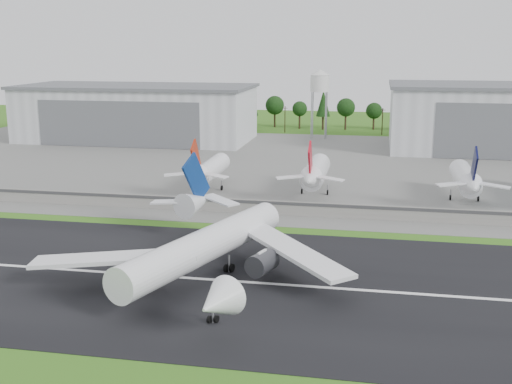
% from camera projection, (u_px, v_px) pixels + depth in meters
% --- Properties ---
extents(ground, '(600.00, 600.00, 0.00)m').
position_uv_depth(ground, '(239.00, 306.00, 100.49)').
color(ground, '#3C6818').
rests_on(ground, ground).
extents(runway, '(320.00, 60.00, 0.10)m').
position_uv_depth(runway, '(251.00, 283.00, 110.04)').
color(runway, black).
rests_on(runway, ground).
extents(runway_centerline, '(220.00, 1.00, 0.02)m').
position_uv_depth(runway_centerline, '(251.00, 282.00, 110.03)').
color(runway_centerline, white).
rests_on(runway_centerline, runway).
extents(apron, '(320.00, 150.00, 0.10)m').
position_uv_depth(apron, '(315.00, 166.00, 215.28)').
color(apron, slate).
rests_on(apron, ground).
extents(blast_fence, '(240.00, 0.61, 3.50)m').
position_uv_depth(blast_fence, '(288.00, 208.00, 152.68)').
color(blast_fence, gray).
rests_on(blast_fence, ground).
extents(hangar_west, '(97.00, 44.00, 23.20)m').
position_uv_depth(hangar_west, '(137.00, 113.00, 270.29)').
color(hangar_west, silver).
rests_on(hangar_west, ground).
extents(water_tower, '(8.40, 8.40, 29.40)m').
position_uv_depth(water_tower, '(320.00, 81.00, 272.84)').
color(water_tower, '#99999E').
rests_on(water_tower, ground).
extents(utility_poles, '(230.00, 3.00, 12.00)m').
position_uv_depth(utility_poles, '(333.00, 134.00, 291.83)').
color(utility_poles, black).
rests_on(utility_poles, ground).
extents(treeline, '(320.00, 16.00, 22.00)m').
position_uv_depth(treeline, '(335.00, 129.00, 306.18)').
color(treeline, black).
rests_on(treeline, ground).
extents(main_airliner, '(54.19, 57.65, 18.17)m').
position_uv_depth(main_airliner, '(205.00, 254.00, 110.03)').
color(main_airliner, white).
rests_on(main_airliner, runway).
extents(parked_jet_red_a, '(7.36, 31.29, 16.46)m').
position_uv_depth(parked_jet_red_a, '(208.00, 170.00, 177.02)').
color(parked_jet_red_a, white).
rests_on(parked_jet_red_a, ground).
extents(parked_jet_red_b, '(7.36, 31.29, 16.82)m').
position_uv_depth(parked_jet_red_b, '(315.00, 173.00, 171.58)').
color(parked_jet_red_b, white).
rests_on(parked_jet_red_b, ground).
extents(parked_jet_navy, '(7.36, 31.29, 16.64)m').
position_uv_depth(parked_jet_navy, '(466.00, 179.00, 164.44)').
color(parked_jet_navy, white).
rests_on(parked_jet_navy, ground).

